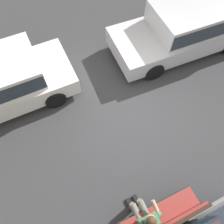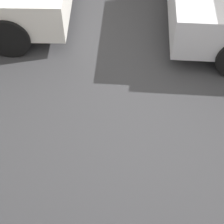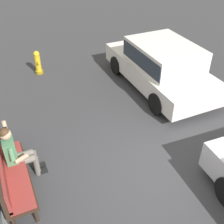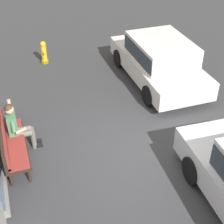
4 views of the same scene
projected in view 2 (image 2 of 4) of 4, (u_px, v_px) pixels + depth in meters
The scene contains 1 object.
ground_plane at pixel (145, 115), 4.26m from camera, with size 60.00×60.00×0.00m, color #38383A.
Camera 2 is at (0.35, 2.60, 3.38)m, focal length 55.00 mm.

